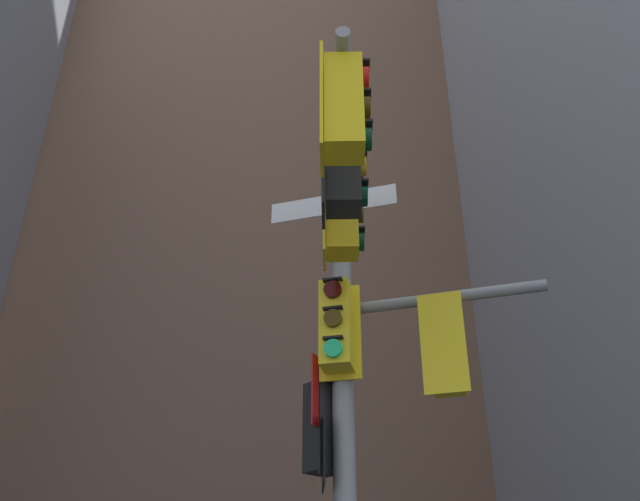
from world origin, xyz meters
TOP-DOWN VIEW (x-y plane):
  - building_mid_block at (1.19, 23.24)m, footprint 17.15×17.15m
  - signal_pole_assembly at (-0.06, -0.69)m, footprint 2.98×3.59m

SIDE VIEW (x-z plane):
  - signal_pole_assembly at x=-0.06m, z-range 0.79..8.03m
  - building_mid_block at x=1.19m, z-range 0.00..53.11m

